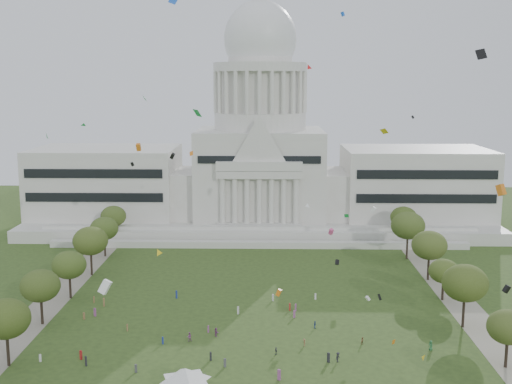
# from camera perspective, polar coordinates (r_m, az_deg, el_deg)

# --- Properties ---
(ground) EXTENTS (400.00, 400.00, 0.00)m
(ground) POSITION_cam_1_polar(r_m,az_deg,el_deg) (122.85, -0.45, -14.77)
(ground) COLOR #32481C
(ground) RESTS_ON ground
(capitol) EXTENTS (160.00, 64.50, 91.30)m
(capitol) POSITION_cam_1_polar(r_m,az_deg,el_deg) (227.11, 0.36, 2.53)
(capitol) COLOR silver
(capitol) RESTS_ON ground
(path_left) EXTENTS (8.00, 160.00, 0.04)m
(path_left) POSITION_cam_1_polar(r_m,az_deg,el_deg) (159.09, -17.92, -9.41)
(path_left) COLOR gray
(path_left) RESTS_ON ground
(path_right) EXTENTS (8.00, 160.00, 0.04)m
(path_right) POSITION_cam_1_polar(r_m,az_deg,el_deg) (157.10, 17.93, -9.66)
(path_right) COLOR gray
(path_right) RESTS_ON ground
(row_tree_l_1) EXTENTS (8.86, 8.86, 12.59)m
(row_tree_l_1) POSITION_cam_1_polar(r_m,az_deg,el_deg) (125.84, -21.36, -10.46)
(row_tree_l_1) COLOR black
(row_tree_l_1) RESTS_ON ground
(row_tree_r_1) EXTENTS (7.58, 7.58, 10.78)m
(row_tree_r_1) POSITION_cam_1_polar(r_m,az_deg,el_deg) (125.76, 21.50, -11.12)
(row_tree_r_1) COLOR black
(row_tree_r_1) RESTS_ON ground
(row_tree_l_2) EXTENTS (8.42, 8.42, 11.97)m
(row_tree_l_2) POSITION_cam_1_polar(r_m,az_deg,el_deg) (144.16, -18.63, -7.91)
(row_tree_l_2) COLOR black
(row_tree_l_2) RESTS_ON ground
(row_tree_r_2) EXTENTS (9.55, 9.55, 13.58)m
(row_tree_r_2) POSITION_cam_1_polar(r_m,az_deg,el_deg) (141.62, 18.09, -7.71)
(row_tree_r_2) COLOR black
(row_tree_r_2) RESTS_ON ground
(row_tree_l_3) EXTENTS (8.12, 8.12, 11.55)m
(row_tree_l_3) POSITION_cam_1_polar(r_m,az_deg,el_deg) (158.99, -16.28, -6.24)
(row_tree_l_3) COLOR black
(row_tree_l_3) RESTS_ON ground
(row_tree_r_3) EXTENTS (7.01, 7.01, 9.98)m
(row_tree_r_3) POSITION_cam_1_polar(r_m,az_deg,el_deg) (158.08, 16.34, -6.77)
(row_tree_r_3) COLOR black
(row_tree_r_3) RESTS_ON ground
(row_tree_l_4) EXTENTS (9.29, 9.29, 13.21)m
(row_tree_l_4) POSITION_cam_1_polar(r_m,az_deg,el_deg) (175.80, -14.51, -4.23)
(row_tree_l_4) COLOR black
(row_tree_l_4) RESTS_ON ground
(row_tree_r_4) EXTENTS (9.19, 9.19, 13.06)m
(row_tree_r_4) POSITION_cam_1_polar(r_m,az_deg,el_deg) (172.10, 15.16, -4.60)
(row_tree_r_4) COLOR black
(row_tree_r_4) RESTS_ON ground
(row_tree_l_5) EXTENTS (8.33, 8.33, 11.85)m
(row_tree_l_5) POSITION_cam_1_polar(r_m,az_deg,el_deg) (193.76, -13.35, -3.18)
(row_tree_l_5) COLOR black
(row_tree_l_5) RESTS_ON ground
(row_tree_r_5) EXTENTS (9.82, 9.82, 13.96)m
(row_tree_r_5) POSITION_cam_1_polar(r_m,az_deg,el_deg) (190.75, 13.36, -2.92)
(row_tree_r_5) COLOR black
(row_tree_r_5) RESTS_ON ground
(row_tree_l_6) EXTENTS (8.19, 8.19, 11.64)m
(row_tree_l_6) POSITION_cam_1_polar(r_m,az_deg,el_deg) (211.35, -12.56, -2.12)
(row_tree_l_6) COLOR black
(row_tree_l_6) RESTS_ON ground
(row_tree_r_6) EXTENTS (8.42, 8.42, 11.97)m
(row_tree_r_6) POSITION_cam_1_polar(r_m,az_deg,el_deg) (208.70, 12.98, -2.22)
(row_tree_r_6) COLOR black
(row_tree_r_6) RESTS_ON ground
(event_tent) EXTENTS (11.07, 11.07, 4.89)m
(event_tent) POSITION_cam_1_polar(r_m,az_deg,el_deg) (109.79, -6.28, -15.78)
(event_tent) COLOR #4C4C4C
(event_tent) RESTS_ON ground
(person_0) EXTENTS (1.06, 1.15, 1.97)m
(person_0) POSITION_cam_1_polar(r_m,az_deg,el_deg) (131.18, 15.27, -13.01)
(person_0) COLOR #33723F
(person_0) RESTS_ON ground
(person_2) EXTENTS (0.84, 0.83, 1.50)m
(person_2) POSITION_cam_1_polar(r_m,az_deg,el_deg) (131.16, 9.46, -12.91)
(person_2) COLOR olive
(person_2) RESTS_ON ground
(person_3) EXTENTS (0.78, 1.08, 1.51)m
(person_3) POSITION_cam_1_polar(r_m,az_deg,el_deg) (129.00, 4.30, -13.19)
(person_3) COLOR olive
(person_3) RESTS_ON ground
(person_4) EXTENTS (0.79, 1.01, 1.53)m
(person_4) POSITION_cam_1_polar(r_m,az_deg,el_deg) (125.08, 1.79, -13.93)
(person_4) COLOR #4C4C51
(person_4) RESTS_ON ground
(person_5) EXTENTS (1.34, 1.79, 1.80)m
(person_5) POSITION_cam_1_polar(r_m,az_deg,el_deg) (133.42, -3.57, -12.31)
(person_5) COLOR #994C8C
(person_5) RESTS_ON ground
(person_8) EXTENTS (0.98, 0.71, 1.85)m
(person_8) POSITION_cam_1_polar(r_m,az_deg,el_deg) (131.50, -5.95, -12.68)
(person_8) COLOR #994C8C
(person_8) RESTS_ON ground
(person_9) EXTENTS (1.24, 1.36, 1.90)m
(person_9) POSITION_cam_1_polar(r_m,az_deg,el_deg) (122.89, 7.30, -14.36)
(person_9) COLOR #26262B
(person_9) RESTS_ON ground
(person_10) EXTENTS (0.76, 1.03, 1.58)m
(person_10) POSITION_cam_1_polar(r_m,az_deg,el_deg) (137.69, 5.26, -11.67)
(person_10) COLOR navy
(person_10) RESTS_ON ground
(distant_crowd) EXTENTS (53.73, 42.61, 1.94)m
(distant_crowd) POSITION_cam_1_polar(r_m,az_deg,el_deg) (136.51, -5.79, -11.84)
(distant_crowd) COLOR silver
(distant_crowd) RESTS_ON ground
(kite_swarm) EXTENTS (78.53, 94.19, 60.57)m
(kite_swarm) POSITION_cam_1_polar(r_m,az_deg,el_deg) (120.21, 1.02, -0.70)
(kite_swarm) COLOR black
(kite_swarm) RESTS_ON ground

